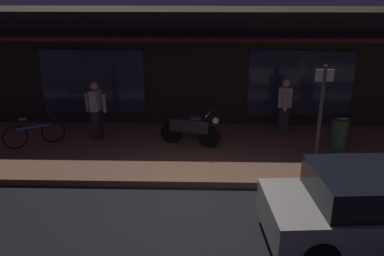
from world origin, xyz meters
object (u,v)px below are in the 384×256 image
person_bystander (284,106)px  parked_car_near (379,208)px  bicycle_parked (35,133)px  trash_bin (339,132)px  motorcycle (191,128)px  person_photographer (96,109)px  sign_post (321,106)px

person_bystander → parked_car_near: (0.76, -5.10, -0.32)m
bicycle_parked → trash_bin: 8.32m
motorcycle → person_photographer: size_ratio=1.00×
bicycle_parked → person_photographer: 1.79m
bicycle_parked → person_bystander: size_ratio=0.87×
bicycle_parked → trash_bin: bearing=0.1°
person_bystander → trash_bin: (1.31, -1.06, -0.41)m
person_photographer → person_bystander: size_ratio=1.00×
motorcycle → person_bystander: bearing=18.6°
bicycle_parked → parked_car_near: size_ratio=0.35×
motorcycle → sign_post: size_ratio=0.70×
person_bystander → trash_bin: person_bystander is taller
person_photographer → person_bystander: bearing=5.0°
sign_post → parked_car_near: bearing=-87.2°
person_photographer → trash_bin: person_photographer is taller
trash_bin → person_photographer: bearing=175.0°
sign_post → parked_car_near: 3.61m
sign_post → trash_bin: (0.72, 0.52, -0.89)m
bicycle_parked → trash_bin: trash_bin is taller
sign_post → parked_car_near: sign_post is taller
bicycle_parked → person_photographer: bearing=20.5°
person_photographer → parked_car_near: (6.17, -4.62, -0.32)m
motorcycle → bicycle_parked: 4.32m
motorcycle → parked_car_near: parked_car_near is taller
person_photographer → person_bystander: same height
motorcycle → person_photographer: person_photographer is taller
sign_post → person_photographer: bearing=169.5°
person_photographer → parked_car_near: person_photographer is taller
parked_car_near → person_photographer: bearing=143.1°
motorcycle → trash_bin: size_ratio=1.80×
person_photographer → motorcycle: bearing=-9.1°
person_bystander → sign_post: bearing=-69.5°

